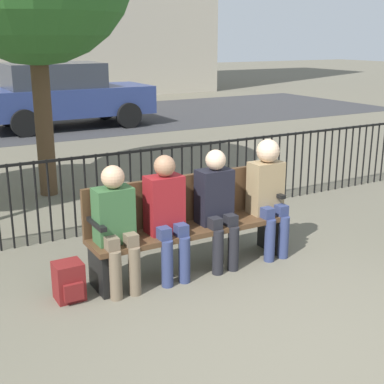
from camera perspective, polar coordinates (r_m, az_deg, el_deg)
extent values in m
plane|color=#605B4C|center=(4.18, 12.21, -16.40)|extent=(80.00, 80.00, 0.00)
cube|color=#4C331E|center=(5.23, 0.00, -3.95)|extent=(2.07, 0.45, 0.05)
cube|color=#4C331E|center=(5.31, -1.05, -0.68)|extent=(2.07, 0.05, 0.47)
cube|color=black|center=(4.94, -9.94, -8.27)|extent=(0.06, 0.38, 0.40)
cube|color=black|center=(5.83, 8.36, -4.35)|extent=(0.06, 0.38, 0.40)
cube|color=black|center=(4.78, -10.20, -3.35)|extent=(0.06, 0.38, 0.04)
cube|color=black|center=(5.69, 8.54, -0.09)|extent=(0.06, 0.38, 0.04)
cylinder|color=brown|center=(4.77, -8.14, -8.81)|extent=(0.11, 0.11, 0.45)
cylinder|color=brown|center=(4.83, -6.14, -8.40)|extent=(0.11, 0.11, 0.45)
cube|color=brown|center=(4.75, -8.73, -5.34)|extent=(0.11, 0.20, 0.12)
cube|color=brown|center=(4.81, -6.73, -4.97)|extent=(0.11, 0.20, 0.12)
cube|color=#335B33|center=(4.81, -8.36, -2.45)|extent=(0.34, 0.22, 0.50)
sphere|color=tan|center=(4.70, -8.45, 1.59)|extent=(0.21, 0.21, 0.21)
cylinder|color=navy|center=(4.95, -2.66, -7.65)|extent=(0.11, 0.11, 0.45)
cylinder|color=navy|center=(5.03, -0.82, -7.25)|extent=(0.11, 0.11, 0.45)
cube|color=navy|center=(4.93, -3.24, -4.32)|extent=(0.11, 0.20, 0.12)
cube|color=navy|center=(5.01, -1.39, -3.96)|extent=(0.11, 0.20, 0.12)
cube|color=maroon|center=(5.00, -2.98, -1.32)|extent=(0.34, 0.22, 0.55)
sphere|color=#A37556|center=(4.89, -2.94, 2.80)|extent=(0.20, 0.20, 0.20)
cylinder|color=black|center=(5.21, 2.78, -6.44)|extent=(0.11, 0.11, 0.45)
cylinder|color=black|center=(5.30, 4.43, -6.05)|extent=(0.11, 0.11, 0.45)
cube|color=black|center=(5.19, 2.22, -3.26)|extent=(0.11, 0.20, 0.12)
cube|color=black|center=(5.28, 3.88, -2.93)|extent=(0.11, 0.20, 0.12)
cube|color=black|center=(5.26, 2.37, -0.45)|extent=(0.34, 0.22, 0.54)
sphere|color=beige|center=(5.15, 2.54, 3.44)|extent=(0.20, 0.20, 0.20)
cylinder|color=navy|center=(5.55, 8.30, -5.13)|extent=(0.11, 0.11, 0.45)
cylinder|color=navy|center=(5.66, 9.74, -4.78)|extent=(0.11, 0.11, 0.45)
cube|color=navy|center=(5.53, 7.77, -2.15)|extent=(0.11, 0.20, 0.12)
cube|color=navy|center=(5.64, 9.22, -1.86)|extent=(0.11, 0.20, 0.12)
cube|color=#997F59|center=(5.61, 7.84, 0.49)|extent=(0.34, 0.22, 0.54)
sphere|color=beige|center=(5.50, 8.12, 4.37)|extent=(0.24, 0.24, 0.24)
cube|color=maroon|center=(4.87, -13.02, -9.22)|extent=(0.24, 0.23, 0.34)
cube|color=maroon|center=(4.77, -12.49, -10.40)|extent=(0.17, 0.04, 0.15)
cylinder|color=black|center=(6.05, -18.78, -1.53)|extent=(0.02, 0.02, 0.95)
cylinder|color=black|center=(6.08, -17.49, -1.34)|extent=(0.02, 0.02, 0.95)
cylinder|color=black|center=(6.11, -16.21, -1.15)|extent=(0.02, 0.02, 0.95)
cylinder|color=black|center=(6.14, -14.95, -0.96)|extent=(0.02, 0.02, 0.95)
cylinder|color=black|center=(6.17, -13.70, -0.78)|extent=(0.02, 0.02, 0.95)
cylinder|color=black|center=(6.21, -12.47, -0.59)|extent=(0.02, 0.02, 0.95)
cylinder|color=black|center=(6.25, -11.25, -0.41)|extent=(0.02, 0.02, 0.95)
cylinder|color=black|center=(6.29, -10.04, -0.23)|extent=(0.02, 0.02, 0.95)
cylinder|color=black|center=(6.34, -8.86, -0.05)|extent=(0.02, 0.02, 0.95)
cylinder|color=black|center=(6.39, -7.69, 0.12)|extent=(0.02, 0.02, 0.95)
cylinder|color=black|center=(6.44, -6.54, 0.29)|extent=(0.02, 0.02, 0.95)
cylinder|color=black|center=(6.49, -5.40, 0.46)|extent=(0.02, 0.02, 0.95)
cylinder|color=black|center=(6.55, -4.29, 0.63)|extent=(0.02, 0.02, 0.95)
cylinder|color=black|center=(6.61, -3.20, 0.79)|extent=(0.02, 0.02, 0.95)
cylinder|color=black|center=(6.67, -2.12, 0.95)|extent=(0.02, 0.02, 0.95)
cylinder|color=black|center=(6.73, -1.07, 1.10)|extent=(0.02, 0.02, 0.95)
cylinder|color=black|center=(6.80, -0.03, 1.26)|extent=(0.02, 0.02, 0.95)
cylinder|color=black|center=(6.87, 0.98, 1.41)|extent=(0.02, 0.02, 0.95)
cylinder|color=black|center=(6.94, 1.97, 1.55)|extent=(0.02, 0.02, 0.95)
cylinder|color=black|center=(7.01, 2.95, 1.69)|extent=(0.02, 0.02, 0.95)
cylinder|color=black|center=(7.09, 3.90, 1.83)|extent=(0.02, 0.02, 0.95)
cylinder|color=black|center=(7.16, 4.83, 1.97)|extent=(0.02, 0.02, 0.95)
cylinder|color=black|center=(7.24, 5.75, 2.10)|extent=(0.02, 0.02, 0.95)
cylinder|color=black|center=(7.32, 6.64, 2.23)|extent=(0.02, 0.02, 0.95)
cylinder|color=black|center=(7.40, 7.52, 2.36)|extent=(0.02, 0.02, 0.95)
cylinder|color=black|center=(7.49, 8.37, 2.48)|extent=(0.02, 0.02, 0.95)
cylinder|color=black|center=(7.57, 9.21, 2.60)|extent=(0.02, 0.02, 0.95)
cylinder|color=black|center=(7.66, 10.03, 2.71)|extent=(0.02, 0.02, 0.95)
cylinder|color=black|center=(7.75, 10.83, 2.83)|extent=(0.02, 0.02, 0.95)
cylinder|color=black|center=(7.84, 11.61, 2.93)|extent=(0.02, 0.02, 0.95)
cylinder|color=black|center=(7.93, 12.37, 3.04)|extent=(0.02, 0.02, 0.95)
cylinder|color=black|center=(8.02, 13.12, 3.14)|extent=(0.02, 0.02, 0.95)
cylinder|color=black|center=(8.12, 13.85, 3.25)|extent=(0.02, 0.02, 0.95)
cylinder|color=black|center=(8.21, 14.56, 3.34)|extent=(0.02, 0.02, 0.95)
cylinder|color=black|center=(8.31, 15.26, 3.44)|extent=(0.02, 0.02, 0.95)
cylinder|color=black|center=(8.41, 15.94, 3.53)|extent=(0.02, 0.02, 0.95)
cylinder|color=black|center=(8.51, 16.60, 3.62)|extent=(0.02, 0.02, 0.95)
cylinder|color=black|center=(8.61, 17.25, 3.71)|extent=(0.02, 0.02, 0.95)
cylinder|color=black|center=(8.71, 17.88, 3.79)|extent=(0.02, 0.02, 0.95)
cylinder|color=black|center=(8.81, 18.50, 3.87)|extent=(0.02, 0.02, 0.95)
cylinder|color=black|center=(8.91, 19.11, 3.95)|extent=(0.02, 0.02, 0.95)
cylinder|color=black|center=(9.02, 19.70, 4.03)|extent=(0.02, 0.02, 0.95)
cube|color=black|center=(6.34, -6.50, 4.28)|extent=(9.00, 0.03, 0.03)
cylinder|color=#4C3823|center=(7.92, -15.62, 8.39)|extent=(0.25, 0.25, 2.47)
cube|color=navy|center=(14.12, -13.15, 9.43)|extent=(4.20, 1.70, 0.70)
cube|color=#2D333D|center=(13.98, -14.58, 11.96)|extent=(2.31, 1.56, 0.60)
cylinder|color=black|center=(13.79, -6.75, 8.12)|extent=(0.64, 0.20, 0.64)
cylinder|color=black|center=(15.39, -9.35, 8.85)|extent=(0.64, 0.20, 0.64)
cylinder|color=black|center=(13.00, -17.42, 7.01)|extent=(0.64, 0.20, 0.64)
cylinder|color=black|center=(14.69, -18.96, 7.86)|extent=(0.64, 0.20, 0.64)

